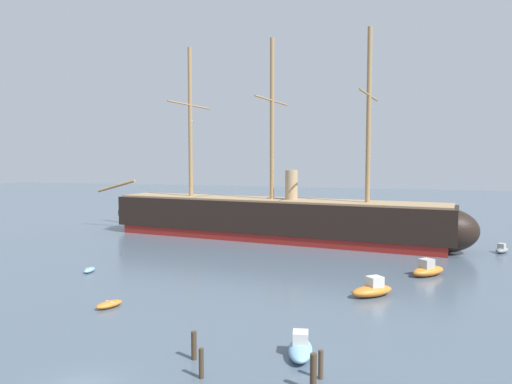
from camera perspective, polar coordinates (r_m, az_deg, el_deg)
The scene contains 14 objects.
tall_ship at distance 78.38m, azimuth 1.94°, elevation -3.18°, with size 68.85×17.01×33.13m.
dinghy_foreground_left at distance 45.53m, azimuth -17.43°, elevation -12.90°, with size 2.03×2.83×0.61m.
motorboat_foreground_right at distance 33.72m, azimuth 5.43°, elevation -18.37°, with size 2.38×4.16×1.64m.
dinghy_mid_left at distance 59.82m, azimuth -19.60°, elevation -8.92°, with size 1.42×2.36×0.52m.
motorboat_mid_right at distance 48.22m, azimuth 13.98°, elevation -11.42°, with size 4.66×4.55×1.93m.
motorboat_alongside_stern at distance 58.15m, azimuth 20.17°, elevation -8.87°, with size 4.57×4.88×1.99m.
dinghy_far_left at distance 93.63m, azimuth -13.17°, elevation -4.16°, with size 2.41×2.27×0.55m.
motorboat_far_right at distance 76.43m, azimuth 27.73°, elevation -6.20°, with size 2.67×3.52×1.37m.
dinghy_distant_centre at distance 88.12m, azimuth 7.33°, elevation -4.58°, with size 2.06×2.76×0.60m.
mooring_piling_nearest at distance 33.25m, azimuth -7.56°, elevation -18.01°, with size 0.37×0.37×1.91m, color #423323.
mooring_piling_left_pair at distance 30.69m, azimuth -6.67°, elevation -19.99°, with size 0.31×0.31×1.87m, color #423323.
mooring_piling_right_pair at distance 29.15m, azimuth 6.99°, elevation -20.96°, with size 0.40×0.40×2.23m, color #423323.
mooring_piling_midwater at distance 30.73m, azimuth 7.88°, elevation -20.05°, with size 0.32×0.32×1.79m, color #4C3D2D.
seagull_in_flight at distance 55.52m, azimuth -7.65°, elevation 8.61°, with size 0.69×0.91×0.13m.
Camera 1 is at (17.95, -21.89, 13.40)m, focal length 32.89 mm.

